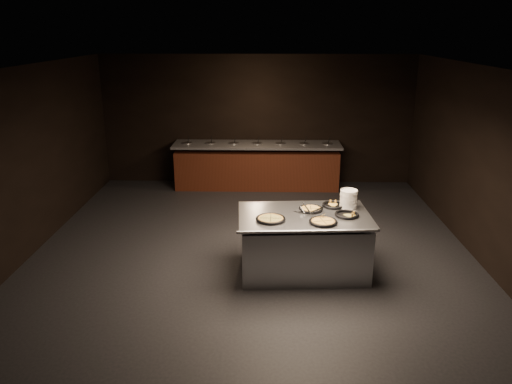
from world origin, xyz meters
TOP-DOWN VIEW (x-y plane):
  - room at (0.00, 0.00)m, footprint 7.02×8.02m
  - salad_bar at (0.00, 3.56)m, footprint 3.70×0.83m
  - serving_counter at (0.77, -0.53)m, footprint 1.94×1.31m
  - plate_stack at (1.44, -0.22)m, footprint 0.25×0.25m
  - pan_veggie_whole at (0.28, -0.77)m, footprint 0.42×0.42m
  - pan_cheese_whole at (0.87, -0.36)m, footprint 0.35×0.35m
  - pan_cheese_slices_a at (1.22, -0.18)m, footprint 0.34×0.34m
  - pan_cheese_slices_b at (1.00, -0.86)m, footprint 0.39×0.39m
  - pan_veggie_slices at (1.37, -0.57)m, footprint 0.34×0.34m
  - server_left at (0.77, -0.50)m, footprint 0.25×0.27m
  - server_right at (0.97, -0.68)m, footprint 0.30×0.28m

SIDE VIEW (x-z plane):
  - serving_counter at x=0.77m, z-range -0.02..0.88m
  - salad_bar at x=0.00m, z-range -0.15..1.03m
  - pan_veggie_slices at x=1.37m, z-range 0.90..0.94m
  - pan_cheese_slices_a at x=1.22m, z-range 0.90..0.94m
  - pan_cheese_whole at x=0.87m, z-range 0.90..0.94m
  - pan_cheese_slices_b at x=1.00m, z-range 0.90..0.94m
  - pan_veggie_whole at x=0.28m, z-range 0.90..0.94m
  - server_left at x=0.77m, z-range 0.89..1.05m
  - server_right at x=0.97m, z-range 0.89..1.07m
  - plate_stack at x=1.44m, z-range 0.90..1.16m
  - room at x=0.00m, z-range -0.01..2.91m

